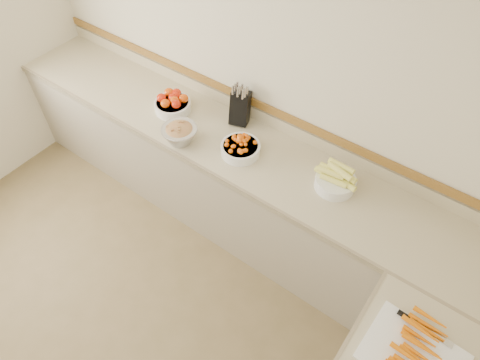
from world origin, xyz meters
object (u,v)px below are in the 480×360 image
Objects in this scene: tomato_bowl at (173,103)px; corn_bowl at (336,180)px; cherry_tomato_bowl at (240,147)px; cutting_board at (415,353)px; rhubarb_bowl at (180,133)px; knife_block at (240,107)px.

corn_bowl reaches higher than tomato_bowl.
cherry_tomato_bowl reaches higher than tomato_bowl.
cutting_board is at bearing -41.45° from corn_bowl.
rhubarb_bowl reaches higher than cutting_board.
rhubarb_bowl is at bearing -166.23° from corn_bowl.
cherry_tomato_bowl is 0.58× the size of cutting_board.
tomato_bowl is at bearing 173.89° from cherry_tomato_bowl.
knife_block is 1.16× the size of tomato_bowl.
cutting_board is (1.92, -0.46, -0.05)m from rhubarb_bowl.
knife_block is 1.26× the size of rhubarb_bowl.
cutting_board is at bearing -22.29° from cherry_tomato_bowl.
corn_bowl is at bearing 9.27° from cherry_tomato_bowl.
rhubarb_bowl is at bearing -159.24° from cherry_tomato_bowl.
cherry_tomato_bowl is (0.20, -0.27, -0.08)m from knife_block.
corn_bowl is at bearing 138.55° from cutting_board.
cutting_board is at bearing -27.54° from knife_block.
rhubarb_bowl is 1.98m from cutting_board.
cutting_board is (2.20, -0.69, -0.04)m from tomato_bowl.
cherry_tomato_bowl reaches higher than cutting_board.
cherry_tomato_bowl is 0.69m from corn_bowl.
knife_block is at bearing 63.34° from rhubarb_bowl.
cherry_tomato_bowl is (0.69, -0.07, -0.01)m from tomato_bowl.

